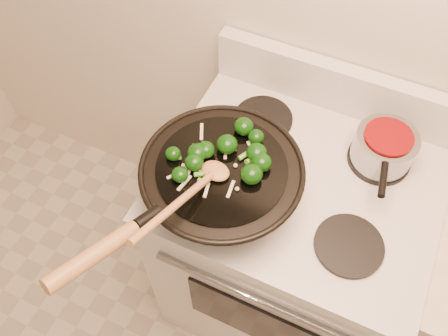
% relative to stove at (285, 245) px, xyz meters
% --- Properties ---
extents(stove, '(0.78, 0.67, 1.08)m').
position_rel_stove_xyz_m(stove, '(0.00, 0.00, 0.00)').
color(stove, silver).
rests_on(stove, ground).
extents(wok, '(0.42, 0.68, 0.26)m').
position_rel_stove_xyz_m(wok, '(-0.18, -0.16, 0.53)').
color(wok, black).
rests_on(wok, stove).
extents(stirfry, '(0.26, 0.26, 0.05)m').
position_rel_stove_xyz_m(stirfry, '(-0.18, -0.12, 0.61)').
color(stirfry, black).
rests_on(stirfry, wok).
extents(wooden_spoon, '(0.10, 0.33, 0.13)m').
position_rel_stove_xyz_m(wooden_spoon, '(-0.20, -0.26, 0.63)').
color(wooden_spoon, '#A06C3F').
rests_on(wooden_spoon, wok).
extents(saucepan, '(0.17, 0.28, 0.10)m').
position_rel_stove_xyz_m(saucepan, '(0.18, 0.15, 0.51)').
color(saucepan, gray).
rests_on(saucepan, stove).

